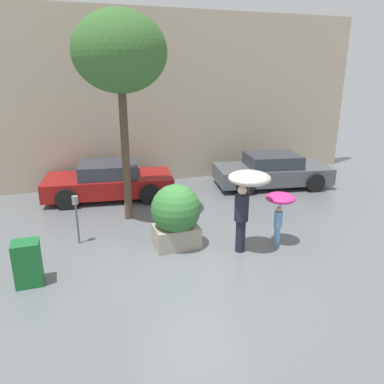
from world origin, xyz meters
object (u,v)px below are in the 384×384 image
at_px(person_adult, 247,190).
at_px(parked_car_far, 272,171).
at_px(planter_box, 176,215).
at_px(street_tree, 120,53).
at_px(person_child, 280,203).
at_px(newspaper_box, 28,263).
at_px(parked_car_near, 109,181).
at_px(parking_meter, 76,210).

relative_size(person_adult, parked_car_far, 0.45).
distance_m(planter_box, street_tree, 4.24).
xyz_separation_m(person_adult, person_child, (0.93, 0.08, -0.45)).
bearing_deg(newspaper_box, street_tree, 48.64).
distance_m(parked_car_near, parked_car_far, 5.71).
relative_size(person_adult, person_child, 1.50).
bearing_deg(parked_car_far, person_child, 161.43).
relative_size(planter_box, newspaper_box, 1.69).
height_order(person_child, parked_car_far, person_child).
xyz_separation_m(planter_box, parked_car_far, (4.66, 3.56, -0.25)).
relative_size(parked_car_near, parking_meter, 3.54).
xyz_separation_m(parked_car_near, parked_car_far, (5.68, -0.60, -0.00)).
relative_size(person_child, newspaper_box, 1.42).
xyz_separation_m(planter_box, parking_meter, (-2.19, 0.93, 0.06)).
bearing_deg(planter_box, newspaper_box, -168.71).
bearing_deg(planter_box, parking_meter, 157.03).
xyz_separation_m(parked_car_far, parking_meter, (-6.85, -2.63, 0.32)).
bearing_deg(person_adult, parked_car_near, 134.71).
bearing_deg(person_child, newspaper_box, 134.86).
bearing_deg(newspaper_box, parking_meter, 57.12).
bearing_deg(street_tree, person_child, -42.08).
bearing_deg(newspaper_box, parked_car_near, 65.61).
bearing_deg(newspaper_box, person_adult, -1.44).
xyz_separation_m(person_child, street_tree, (-3.11, 2.80, 3.35)).
relative_size(parked_car_far, newspaper_box, 4.71).
bearing_deg(person_adult, parked_car_far, 71.38).
relative_size(person_adult, street_tree, 0.35).
xyz_separation_m(street_tree, newspaper_box, (-2.44, -2.77, -3.94)).
relative_size(parked_car_near, parked_car_far, 1.01).
relative_size(person_child, street_tree, 0.23).
distance_m(street_tree, newspaper_box, 5.40).
distance_m(person_child, street_tree, 5.36).
bearing_deg(street_tree, parked_car_near, 97.36).
xyz_separation_m(parking_meter, newspaper_box, (-1.01, -1.57, -0.42)).
distance_m(person_adult, parking_meter, 4.03).
height_order(parking_meter, newspaper_box, parking_meter).
relative_size(street_tree, parking_meter, 4.51).
relative_size(parked_car_near, street_tree, 0.78).
xyz_separation_m(parked_car_near, street_tree, (0.26, -2.03, 3.84)).
bearing_deg(planter_box, person_adult, -27.99).
bearing_deg(parking_meter, person_adult, -25.00).
height_order(person_adult, person_child, person_adult).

